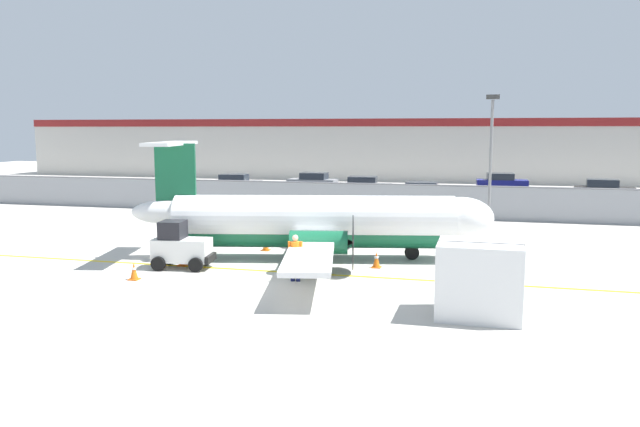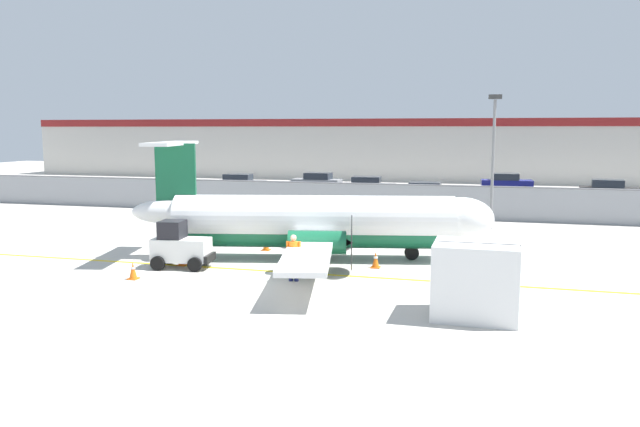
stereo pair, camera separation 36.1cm
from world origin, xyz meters
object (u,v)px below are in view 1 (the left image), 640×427
(traffic_cone_near_left, at_px, (182,258))
(traffic_cone_far_left, at_px, (134,271))
(baggage_tug, at_px, (181,247))
(traffic_cone_far_right, at_px, (376,260))
(traffic_cone_near_right, at_px, (266,244))
(apron_light_pole, at_px, (491,150))
(parked_car_4, at_px, (501,183))
(parked_car_5, at_px, (604,190))
(parked_car_0, at_px, (235,184))
(parked_car_1, at_px, (313,182))
(commuter_airplane, at_px, (321,221))
(parked_car_2, at_px, (364,187))
(parked_car_3, at_px, (423,193))
(ground_crew_worker, at_px, (295,255))
(cargo_container, at_px, (479,280))

(traffic_cone_near_left, height_order, traffic_cone_far_left, same)
(baggage_tug, relative_size, traffic_cone_far_right, 3.82)
(traffic_cone_near_right, relative_size, apron_light_pole, 0.09)
(parked_car_4, distance_m, parked_car_5, 8.71)
(parked_car_0, height_order, parked_car_1, same)
(traffic_cone_far_left, distance_m, apron_light_pole, 20.26)
(commuter_airplane, distance_m, parked_car_2, 23.72)
(commuter_airplane, distance_m, parked_car_3, 19.71)
(ground_crew_worker, distance_m, parked_car_2, 27.73)
(cargo_container, distance_m, parked_car_5, 33.40)
(parked_car_2, bearing_deg, parked_car_5, 2.67)
(traffic_cone_far_left, bearing_deg, baggage_tug, 70.33)
(apron_light_pole, bearing_deg, cargo_container, -91.77)
(parked_car_0, bearing_deg, traffic_cone_far_left, -79.12)
(baggage_tug, bearing_deg, traffic_cone_near_left, 102.37)
(parked_car_3, bearing_deg, traffic_cone_far_left, -107.88)
(commuter_airplane, bearing_deg, parked_car_5, 46.60)
(ground_crew_worker, distance_m, parked_car_1, 31.80)
(traffic_cone_far_right, height_order, apron_light_pole, apron_light_pole)
(parked_car_0, relative_size, parked_car_5, 0.99)
(parked_car_2, bearing_deg, traffic_cone_far_right, -81.55)
(commuter_airplane, bearing_deg, baggage_tug, -159.74)
(commuter_airplane, xyz_separation_m, parked_car_2, (-2.40, 23.59, -0.71))
(parked_car_3, xyz_separation_m, parked_car_5, (12.95, 5.81, 0.00))
(traffic_cone_near_right, bearing_deg, parked_car_4, 68.94)
(baggage_tug, height_order, parked_car_3, baggage_tug)
(baggage_tug, relative_size, parked_car_1, 0.57)
(parked_car_1, bearing_deg, parked_car_4, -165.55)
(traffic_cone_far_right, relative_size, parked_car_3, 0.15)
(traffic_cone_far_right, xyz_separation_m, apron_light_pole, (4.43, 11.14, 3.99))
(traffic_cone_near_left, bearing_deg, traffic_cone_far_left, -104.02)
(parked_car_3, bearing_deg, traffic_cone_far_right, -89.51)
(parked_car_1, xyz_separation_m, parked_car_2, (5.08, -3.27, 0.00))
(parked_car_3, bearing_deg, parked_car_4, 62.45)
(commuter_airplane, relative_size, parked_car_5, 3.66)
(commuter_airplane, xyz_separation_m, parked_car_4, (8.33, 30.19, -0.71))
(cargo_container, distance_m, parked_car_3, 26.60)
(traffic_cone_near_right, relative_size, parked_car_2, 0.15)
(commuter_airplane, bearing_deg, apron_light_pole, 43.30)
(cargo_container, xyz_separation_m, traffic_cone_near_right, (-9.32, 7.93, -0.79))
(parked_car_2, relative_size, parked_car_4, 1.00)
(cargo_container, xyz_separation_m, parked_car_2, (-8.87, 30.38, -0.21))
(baggage_tug, xyz_separation_m, apron_light_pole, (11.90, 13.12, 3.45))
(parked_car_1, distance_m, parked_car_3, 12.48)
(traffic_cone_near_left, bearing_deg, parked_car_4, 67.85)
(ground_crew_worker, xyz_separation_m, traffic_cone_far_right, (2.48, 2.92, -0.64))
(ground_crew_worker, relative_size, parked_car_1, 0.40)
(baggage_tug, height_order, parked_car_4, baggage_tug)
(commuter_airplane, distance_m, traffic_cone_near_left, 5.87)
(baggage_tug, xyz_separation_m, parked_car_0, (-8.43, 26.71, 0.04))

